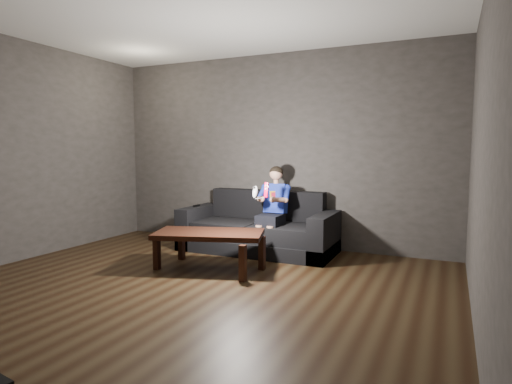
% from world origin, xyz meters
% --- Properties ---
extents(floor, '(5.00, 5.00, 0.00)m').
position_xyz_m(floor, '(0.00, 0.00, 0.00)').
color(floor, black).
rests_on(floor, ground).
extents(back_wall, '(5.00, 0.04, 2.70)m').
position_xyz_m(back_wall, '(0.00, 2.50, 1.35)').
color(back_wall, '#34312E').
rests_on(back_wall, ground).
extents(right_wall, '(0.04, 5.00, 2.70)m').
position_xyz_m(right_wall, '(2.50, 0.00, 1.35)').
color(right_wall, '#34312E').
rests_on(right_wall, ground).
extents(sofa, '(2.06, 0.89, 0.80)m').
position_xyz_m(sofa, '(-0.04, 2.04, 0.26)').
color(sofa, black).
rests_on(sofa, floor).
extents(child, '(0.43, 0.53, 1.06)m').
position_xyz_m(child, '(0.20, 1.98, 0.68)').
color(child, black).
rests_on(child, sofa).
extents(wii_remote_red, '(0.05, 0.07, 0.19)m').
position_xyz_m(wii_remote_red, '(0.28, 1.57, 0.88)').
color(wii_remote_red, '#E80034').
rests_on(wii_remote_red, child).
extents(nunchuk_white, '(0.08, 0.11, 0.16)m').
position_xyz_m(nunchuk_white, '(0.13, 1.58, 0.85)').
color(nunchuk_white, silver).
rests_on(nunchuk_white, child).
extents(wii_remote_black, '(0.04, 0.14, 0.03)m').
position_xyz_m(wii_remote_black, '(-0.96, 1.96, 0.58)').
color(wii_remote_black, black).
rests_on(wii_remote_black, sofa).
extents(coffee_table, '(1.33, 0.94, 0.44)m').
position_xyz_m(coffee_table, '(-0.17, 0.97, 0.38)').
color(coffee_table, black).
rests_on(coffee_table, floor).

